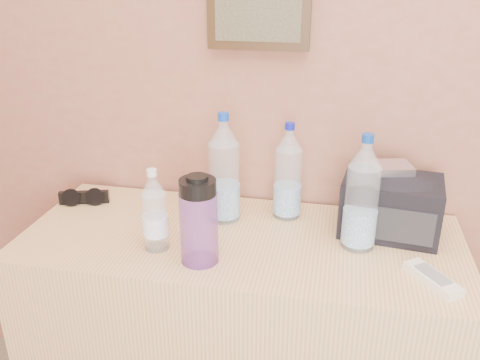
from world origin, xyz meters
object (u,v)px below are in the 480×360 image
ac_remote (433,279)px  pet_small (155,214)px  pet_large_d (362,199)px  foil_packet (392,168)px  toiletry_bag (391,202)px  sunglasses (84,197)px  pet_large_c (288,176)px  pet_large_b (224,174)px  nalgene_bottle (199,220)px  dresser (240,345)px

ac_remote → pet_small: bearing=-127.6°
pet_large_d → foil_packet: (0.08, 0.11, 0.05)m
toiletry_bag → foil_packet: bearing=153.3°
ac_remote → toiletry_bag: toiletry_bag is taller
sunglasses → pet_large_d: bearing=-23.1°
pet_large_d → ac_remote: pet_large_d is taller
pet_large_d → ac_remote: 0.27m
pet_large_d → pet_large_c: bearing=145.8°
pet_large_d → sunglasses: (-0.87, 0.10, -0.12)m
pet_large_b → nalgene_bottle: 0.25m
ac_remote → pet_large_c: bearing=-162.0°
pet_large_c → nalgene_bottle: size_ratio=1.24×
pet_large_b → ac_remote: bearing=-21.8°
pet_large_b → ac_remote: (0.58, -0.23, -0.14)m
dresser → ac_remote: bearing=-14.2°
pet_small → foil_packet: 0.67m
nalgene_bottle → sunglasses: nalgene_bottle is taller
ac_remote → pet_large_b: bearing=-147.5°
toiletry_bag → pet_small: bearing=-153.3°
pet_large_b → foil_packet: 0.48m
dresser → nalgene_bottle: bearing=-118.8°
ac_remote → foil_packet: 0.33m
pet_large_c → foil_packet: size_ratio=2.83×
toiletry_bag → pet_large_d: bearing=-122.8°
sunglasses → ac_remote: size_ratio=1.01×
foil_packet → pet_large_b: bearing=-176.9°
pet_large_d → nalgene_bottle: size_ratio=1.34×
nalgene_bottle → toiletry_bag: bearing=28.3°
pet_large_b → pet_small: bearing=-124.6°
pet_large_b → pet_large_c: size_ratio=1.12×
nalgene_bottle → foil_packet: 0.56m
pet_small → toiletry_bag: (0.63, 0.23, -0.01)m
pet_large_b → pet_small: pet_large_b is taller
pet_large_b → sunglasses: size_ratio=2.10×
pet_large_b → toiletry_bag: bearing=2.3°
sunglasses → foil_packet: size_ratio=1.50×
pet_large_d → pet_small: pet_large_d is taller
pet_large_c → pet_small: pet_large_c is taller
foil_packet → pet_large_c: bearing=173.6°
toiletry_bag → foil_packet: foil_packet is taller
dresser → nalgene_bottle: 0.54m
pet_large_c → pet_small: size_ratio=1.29×
pet_large_d → toiletry_bag: size_ratio=1.19×
pet_large_c → pet_small: 0.42m
pet_large_c → toiletry_bag: 0.31m
pet_small → pet_large_d: bearing=12.6°
pet_large_c → ac_remote: pet_large_c is taller
pet_large_b → pet_large_c: (0.18, 0.06, -0.02)m
dresser → ac_remote: size_ratio=7.98×
ac_remote → sunglasses: bearing=-138.9°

